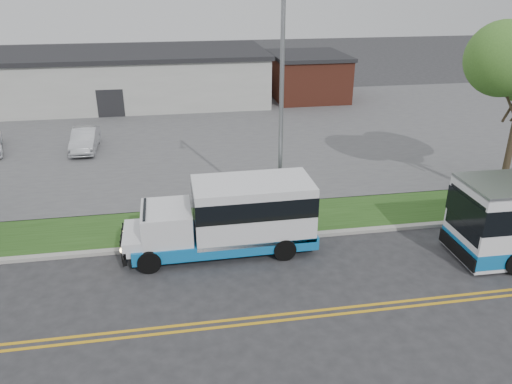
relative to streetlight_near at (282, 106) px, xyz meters
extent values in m
plane|color=#28282B|center=(-3.00, -2.73, -5.23)|extent=(140.00, 140.00, 0.00)
cube|color=gold|center=(-3.00, -6.58, -5.23)|extent=(70.00, 0.12, 0.01)
cube|color=gold|center=(-3.00, -6.88, -5.23)|extent=(70.00, 0.12, 0.01)
cube|color=#9E9B93|center=(-3.00, -1.63, -5.16)|extent=(80.00, 0.30, 0.15)
cube|color=#224517|center=(-3.00, 0.17, -5.18)|extent=(80.00, 3.30, 0.10)
cube|color=#4C4C4F|center=(-3.00, 14.27, -5.18)|extent=(80.00, 25.00, 0.10)
cube|color=#9E9E99|center=(-9.00, 24.27, -3.23)|extent=(25.00, 10.00, 4.00)
cube|color=black|center=(-9.00, 24.27, -1.06)|extent=(25.40, 10.40, 0.35)
cube|color=black|center=(-9.00, 19.32, -4.13)|extent=(2.00, 0.15, 2.20)
cube|color=brown|center=(7.50, 23.27, -3.43)|extent=(6.00, 7.00, 3.60)
cube|color=black|center=(7.50, 23.27, -1.48)|extent=(6.30, 7.30, 0.30)
cylinder|color=#34281C|center=(11.00, 0.27, -2.75)|extent=(0.32, 0.32, 4.76)
cylinder|color=gray|center=(0.00, 0.07, -0.38)|extent=(0.18, 0.18, 9.50)
cube|color=#0F64A7|center=(-2.70, -2.12, -4.66)|extent=(7.12, 2.48, 0.52)
cube|color=silver|center=(-1.55, -2.11, -3.46)|extent=(4.62, 2.45, 2.19)
cube|color=black|center=(-1.55, -2.11, -3.09)|extent=(4.64, 2.49, 0.78)
cube|color=silver|center=(-4.89, -2.15, -3.82)|extent=(1.90, 2.26, 1.25)
cube|color=black|center=(-5.67, -2.16, -3.62)|extent=(0.13, 1.98, 0.94)
cube|color=silver|center=(-6.04, -2.16, -4.35)|extent=(1.07, 2.15, 0.57)
cube|color=black|center=(-6.51, -2.17, -4.66)|extent=(0.18, 2.14, 0.52)
sphere|color=#FFD88C|center=(-6.55, -2.95, -4.40)|extent=(0.21, 0.21, 0.21)
sphere|color=#FFD88C|center=(-6.57, -1.38, -4.40)|extent=(0.21, 0.21, 0.21)
cylinder|color=black|center=(-5.61, -3.28, -4.79)|extent=(0.88, 0.30, 0.88)
cylinder|color=black|center=(-5.64, -1.03, -4.79)|extent=(0.88, 0.30, 0.88)
cylinder|color=black|center=(-0.50, -3.23, -4.79)|extent=(0.88, 0.30, 0.88)
cylinder|color=black|center=(-0.52, -0.97, -4.79)|extent=(0.88, 0.30, 0.88)
cube|color=black|center=(6.10, -4.39, -3.30)|extent=(0.14, 2.35, 1.63)
cube|color=black|center=(6.03, -4.39, -4.77)|extent=(0.16, 2.55, 0.51)
cylinder|color=black|center=(7.70, -3.21, -4.74)|extent=(0.98, 0.34, 0.98)
imported|color=#B3B5BB|center=(-9.86, 11.43, -4.46)|extent=(1.45, 4.09, 1.34)
camera|label=1|loc=(-4.40, -19.49, 4.90)|focal=35.00mm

